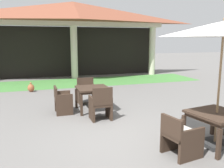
{
  "coord_description": "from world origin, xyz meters",
  "views": [
    {
      "loc": [
        -2.24,
        -4.72,
        2.2
      ],
      "look_at": [
        -0.24,
        1.44,
        1.01
      ],
      "focal_mm": 39.28,
      "sensor_mm": 36.0,
      "label": 1
    }
  ],
  "objects_px": {
    "patio_chair_near_foreground_north": "(86,92)",
    "patio_table_mid_left": "(217,117)",
    "patio_table_near_foreground": "(93,90)",
    "patio_chair_near_foreground_west": "(62,100)",
    "patio_umbrella_mid_left": "(224,31)",
    "patio_chair_near_foreground_south": "(101,105)",
    "terracotta_urn": "(31,88)",
    "patio_chair_mid_left_west": "(180,136)"
  },
  "relations": [
    {
      "from": "patio_table_near_foreground",
      "to": "patio_table_mid_left",
      "type": "relative_size",
      "value": 0.85
    },
    {
      "from": "patio_table_mid_left",
      "to": "terracotta_urn",
      "type": "relative_size",
      "value": 2.76
    },
    {
      "from": "patio_chair_near_foreground_north",
      "to": "patio_table_mid_left",
      "type": "relative_size",
      "value": 0.77
    },
    {
      "from": "patio_umbrella_mid_left",
      "to": "patio_table_mid_left",
      "type": "bearing_deg",
      "value": -90.0
    },
    {
      "from": "patio_chair_near_foreground_north",
      "to": "patio_chair_near_foreground_south",
      "type": "bearing_deg",
      "value": 90.0
    },
    {
      "from": "patio_chair_near_foreground_south",
      "to": "patio_table_mid_left",
      "type": "height_order",
      "value": "patio_chair_near_foreground_south"
    },
    {
      "from": "patio_umbrella_mid_left",
      "to": "patio_chair_mid_left_west",
      "type": "height_order",
      "value": "patio_umbrella_mid_left"
    },
    {
      "from": "terracotta_urn",
      "to": "patio_chair_near_foreground_north",
      "type": "bearing_deg",
      "value": -54.01
    },
    {
      "from": "patio_umbrella_mid_left",
      "to": "terracotta_urn",
      "type": "relative_size",
      "value": 6.4
    },
    {
      "from": "patio_chair_near_foreground_south",
      "to": "patio_umbrella_mid_left",
      "type": "xyz_separation_m",
      "value": [
        1.82,
        -2.36,
        1.94
      ]
    },
    {
      "from": "patio_table_near_foreground",
      "to": "patio_chair_near_foreground_west",
      "type": "relative_size",
      "value": 1.18
    },
    {
      "from": "patio_table_mid_left",
      "to": "patio_umbrella_mid_left",
      "type": "height_order",
      "value": "patio_umbrella_mid_left"
    },
    {
      "from": "terracotta_urn",
      "to": "patio_chair_near_foreground_west",
      "type": "bearing_deg",
      "value": -75.32
    },
    {
      "from": "patio_chair_near_foreground_north",
      "to": "patio_table_mid_left",
      "type": "bearing_deg",
      "value": 113.31
    },
    {
      "from": "patio_umbrella_mid_left",
      "to": "patio_chair_mid_left_west",
      "type": "distance_m",
      "value": 2.2
    },
    {
      "from": "patio_table_mid_left",
      "to": "terracotta_urn",
      "type": "xyz_separation_m",
      "value": [
        -3.67,
        6.79,
        -0.46
      ]
    },
    {
      "from": "terracotta_urn",
      "to": "patio_chair_near_foreground_south",
      "type": "bearing_deg",
      "value": -67.37
    },
    {
      "from": "patio_table_near_foreground",
      "to": "patio_umbrella_mid_left",
      "type": "bearing_deg",
      "value": -61.13
    },
    {
      "from": "patio_chair_mid_left_west",
      "to": "terracotta_urn",
      "type": "height_order",
      "value": "patio_chair_mid_left_west"
    },
    {
      "from": "patio_chair_near_foreground_south",
      "to": "patio_table_mid_left",
      "type": "xyz_separation_m",
      "value": [
        1.82,
        -2.36,
        0.2
      ]
    },
    {
      "from": "patio_chair_near_foreground_west",
      "to": "terracotta_urn",
      "type": "xyz_separation_m",
      "value": [
        -0.91,
        3.49,
        -0.23
      ]
    },
    {
      "from": "patio_chair_near_foreground_west",
      "to": "patio_chair_mid_left_west",
      "type": "relative_size",
      "value": 1.02
    },
    {
      "from": "patio_table_mid_left",
      "to": "patio_umbrella_mid_left",
      "type": "bearing_deg",
      "value": 90.0
    },
    {
      "from": "patio_chair_near_foreground_west",
      "to": "patio_table_mid_left",
      "type": "relative_size",
      "value": 0.73
    },
    {
      "from": "terracotta_urn",
      "to": "patio_chair_mid_left_west",
      "type": "bearing_deg",
      "value": -68.62
    },
    {
      "from": "patio_umbrella_mid_left",
      "to": "patio_chair_mid_left_west",
      "type": "relative_size",
      "value": 3.25
    },
    {
      "from": "patio_table_near_foreground",
      "to": "patio_chair_near_foreground_south",
      "type": "relative_size",
      "value": 1.02
    },
    {
      "from": "patio_chair_near_foreground_west",
      "to": "patio_chair_near_foreground_south",
      "type": "xyz_separation_m",
      "value": [
        0.93,
        -0.94,
        0.02
      ]
    },
    {
      "from": "patio_table_mid_left",
      "to": "patio_umbrella_mid_left",
      "type": "xyz_separation_m",
      "value": [
        0.0,
        0.0,
        1.74
      ]
    },
    {
      "from": "patio_chair_near_foreground_south",
      "to": "patio_table_mid_left",
      "type": "relative_size",
      "value": 0.84
    },
    {
      "from": "patio_table_mid_left",
      "to": "patio_chair_mid_left_west",
      "type": "distance_m",
      "value": 0.99
    },
    {
      "from": "patio_table_mid_left",
      "to": "terracotta_urn",
      "type": "bearing_deg",
      "value": 118.38
    },
    {
      "from": "patio_chair_near_foreground_north",
      "to": "patio_chair_near_foreground_west",
      "type": "bearing_deg",
      "value": 45.18
    },
    {
      "from": "patio_table_near_foreground",
      "to": "patio_chair_near_foreground_west",
      "type": "height_order",
      "value": "patio_chair_near_foreground_west"
    },
    {
      "from": "patio_chair_near_foreground_west",
      "to": "patio_chair_mid_left_west",
      "type": "xyz_separation_m",
      "value": [
        1.81,
        -3.46,
        -0.02
      ]
    },
    {
      "from": "patio_table_near_foreground",
      "to": "patio_chair_near_foreground_west",
      "type": "xyz_separation_m",
      "value": [
        -0.93,
        0.0,
        -0.24
      ]
    },
    {
      "from": "patio_table_near_foreground",
      "to": "patio_umbrella_mid_left",
      "type": "relative_size",
      "value": 0.37
    },
    {
      "from": "terracotta_urn",
      "to": "patio_table_near_foreground",
      "type": "bearing_deg",
      "value": -62.08
    },
    {
      "from": "patio_umbrella_mid_left",
      "to": "patio_chair_near_foreground_south",
      "type": "bearing_deg",
      "value": 127.68
    },
    {
      "from": "patio_chair_near_foreground_north",
      "to": "patio_table_mid_left",
      "type": "height_order",
      "value": "patio_chair_near_foreground_north"
    },
    {
      "from": "patio_table_near_foreground",
      "to": "patio_chair_near_foreground_north",
      "type": "xyz_separation_m",
      "value": [
        0.0,
        0.94,
        -0.24
      ]
    },
    {
      "from": "patio_table_mid_left",
      "to": "patio_chair_mid_left_west",
      "type": "height_order",
      "value": "patio_chair_mid_left_west"
    }
  ]
}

